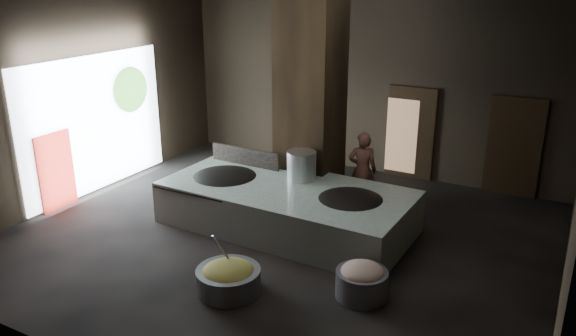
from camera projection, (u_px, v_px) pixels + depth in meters
The scene contains 26 objects.
floor at pixel (280, 238), 11.03m from camera, with size 10.00×9.00×0.10m, color black.
back_wall at pixel (368, 83), 14.04m from camera, with size 10.00×0.10×4.50m, color black.
front_wall at pixel (86, 214), 6.50m from camera, with size 10.00×0.10×4.50m, color black.
left_wall at pixel (82, 97), 12.54m from camera, with size 0.10×9.00×4.50m, color black.
pillar at pixel (310, 103), 11.98m from camera, with size 1.20×1.20×4.50m, color black.
hearth_platform at pixel (286, 207), 11.28m from camera, with size 4.94×2.36×0.86m, color silver.
platform_cap at pixel (286, 189), 11.15m from camera, with size 4.84×2.32×0.03m, color black.
wok_left at pixel (225, 181), 11.78m from camera, with size 1.56×1.56×0.43m, color black.
wok_left_rim at pixel (225, 177), 11.76m from camera, with size 1.59×1.59×0.05m, color black.
wok_right at pixel (350, 204), 10.61m from camera, with size 1.45×1.45×0.41m, color black.
wok_right_rim at pixel (350, 200), 10.58m from camera, with size 1.48×1.48×0.05m, color black.
stock_pot at pixel (301, 166), 11.48m from camera, with size 0.60×0.60×0.64m, color #BABDC2.
splash_guard at pixel (245, 157), 12.35m from camera, with size 1.72×0.06×0.43m, color black.
cook at pixel (362, 170), 12.09m from camera, with size 0.62×0.40×1.70m, color #915849.
veg_basin at pixel (229, 280), 9.06m from camera, with size 1.05×1.05×0.39m, color slate.
veg_fill at pixel (228, 272), 9.01m from camera, with size 0.86×0.86×0.26m, color olive.
ladle at pixel (225, 255), 9.13m from camera, with size 0.03×0.03×0.83m, color #BABDC2.
meat_basin at pixel (362, 284), 8.88m from camera, with size 0.83×0.83×0.46m, color slate.
meat_fill at pixel (362, 272), 8.81m from camera, with size 0.69×0.69×0.26m, color tan.
doorway_near at pixel (410, 135), 13.80m from camera, with size 1.18×0.08×2.38m, color black.
doorway_near_glow at pixel (402, 136), 13.89m from camera, with size 0.78×0.04×1.86m, color #8C6647.
doorway_far at pixel (514, 149), 12.71m from camera, with size 1.18×0.08×2.38m, color black.
doorway_far_glow at pixel (505, 150), 12.80m from camera, with size 0.76×0.04×1.81m, color #8C6647.
left_opening at pixel (96, 123), 12.88m from camera, with size 0.04×4.20×3.10m, color white.
pavilion_sliver at pixel (56, 171), 12.02m from camera, with size 0.05×0.90×1.70m, color maroon.
tree_silhouette at pixel (131, 90), 13.54m from camera, with size 0.28×1.10×1.10m, color #194714.
Camera 1 is at (4.89, -8.66, 4.92)m, focal length 35.00 mm.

